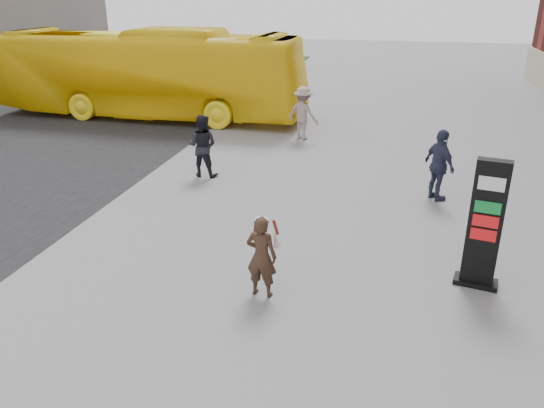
% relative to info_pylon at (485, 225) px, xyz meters
% --- Properties ---
extents(ground, '(100.00, 100.00, 0.00)m').
position_rel_info_pylon_xyz_m(ground, '(-3.61, -1.47, -1.20)').
color(ground, '#9E9EA3').
extents(info_pylon, '(0.83, 0.53, 2.40)m').
position_rel_info_pylon_xyz_m(info_pylon, '(0.00, 0.00, 0.00)').
color(info_pylon, black).
rests_on(info_pylon, ground).
extents(woman, '(0.61, 0.56, 1.52)m').
position_rel_info_pylon_xyz_m(woman, '(-3.76, -1.24, -0.42)').
color(woman, '#372619').
rests_on(woman, ground).
extents(bus, '(12.88, 3.22, 3.58)m').
position_rel_info_pylon_xyz_m(bus, '(-11.71, 11.34, 0.59)').
color(bus, yellow).
rests_on(bus, road).
extents(pedestrian_a, '(0.90, 0.71, 1.79)m').
position_rel_info_pylon_xyz_m(pedestrian_a, '(-7.00, 4.63, -0.31)').
color(pedestrian_a, black).
rests_on(pedestrian_a, ground).
extents(pedestrian_b, '(1.39, 1.12, 1.87)m').
position_rel_info_pylon_xyz_m(pedestrian_b, '(-4.91, 9.25, -0.26)').
color(pedestrian_b, gray).
rests_on(pedestrian_b, ground).
extents(pedestrian_c, '(0.97, 1.15, 1.85)m').
position_rel_info_pylon_xyz_m(pedestrian_c, '(-0.52, 4.22, -0.28)').
color(pedestrian_c, '#2D334E').
rests_on(pedestrian_c, ground).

